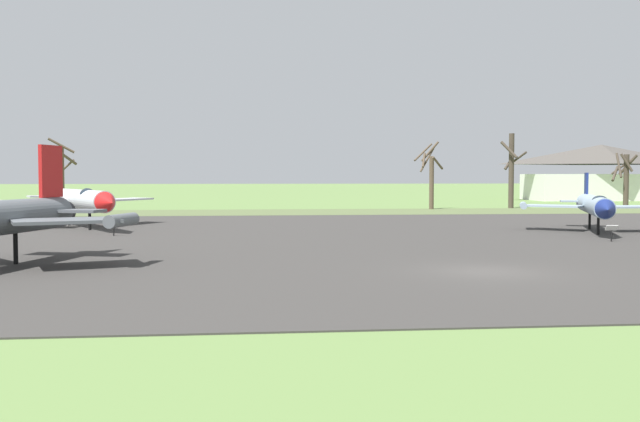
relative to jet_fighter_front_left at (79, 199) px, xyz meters
The scene contains 12 objects.
ground_plane 33.06m from the jet_fighter_front_left, 50.64° to the right, with size 600.00×600.00×0.00m, color #607F42.
asphalt_apron 23.52m from the jet_fighter_front_left, 26.73° to the right, with size 81.58×49.90×0.05m, color #383533.
grass_verge_strip 29.30m from the jet_fighter_front_left, 44.28° to the left, with size 141.58×12.00×0.06m, color #56643B.
jet_fighter_front_left is the anchor object (origin of this frame).
info_placard_front_left 8.24m from the jet_fighter_front_left, 63.37° to the right, with size 0.59×0.28×1.06m.
jet_fighter_front_right 35.10m from the jet_fighter_front_left, 12.13° to the right, with size 9.46×12.31×3.94m.
info_placard_front_right 34.99m from the jet_fighter_front_left, 23.54° to the right, with size 0.68×0.35×0.97m.
bare_tree_far_left 29.96m from the jet_fighter_front_left, 105.89° to the left, with size 2.72×3.01×7.78m.
bare_tree_left_of_center 40.67m from the jet_fighter_front_left, 38.44° to the left, with size 3.19×3.21×7.52m.
bare_tree_center 50.44m from the jet_fighter_front_left, 33.63° to the left, with size 3.30×3.30×8.54m.
bare_tree_right_of_center 63.59m from the jet_fighter_front_left, 27.46° to the left, with size 3.64×2.95×6.45m.
visitor_building 83.93m from the jet_fighter_front_left, 38.86° to the left, with size 23.03×11.67×8.41m.
Camera 1 is at (-9.22, -26.98, 3.75)m, focal length 40.70 mm.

